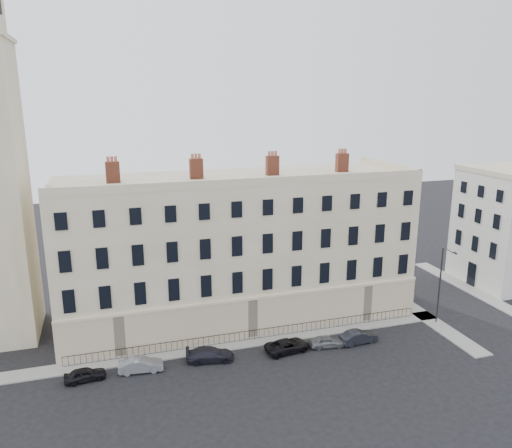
{
  "coord_description": "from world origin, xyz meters",
  "views": [
    {
      "loc": [
        -18.92,
        -36.83,
        23.04
      ],
      "look_at": [
        -4.4,
        10.0,
        10.39
      ],
      "focal_mm": 35.0,
      "sensor_mm": 36.0,
      "label": 1
    }
  ],
  "objects_px": {
    "car_a": "(85,374)",
    "car_c": "(210,354)",
    "car_b": "(141,365)",
    "car_e": "(327,341)",
    "car_f": "(359,337)",
    "car_d": "(288,346)",
    "streetlamp": "(441,282)"
  },
  "relations": [
    {
      "from": "car_c",
      "to": "car_f",
      "type": "distance_m",
      "value": 14.34
    },
    {
      "from": "car_b",
      "to": "car_f",
      "type": "height_order",
      "value": "car_f"
    },
    {
      "from": "car_a",
      "to": "car_b",
      "type": "xyz_separation_m",
      "value": [
        4.56,
        0.1,
        0.05
      ]
    },
    {
      "from": "car_d",
      "to": "streetlamp",
      "type": "xyz_separation_m",
      "value": [
        17.04,
        0.96,
        3.95
      ]
    },
    {
      "from": "car_e",
      "to": "streetlamp",
      "type": "xyz_separation_m",
      "value": [
        13.2,
        1.23,
        3.99
      ]
    },
    {
      "from": "car_b",
      "to": "car_a",
      "type": "bearing_deg",
      "value": 96.88
    },
    {
      "from": "car_b",
      "to": "car_d",
      "type": "height_order",
      "value": "car_b"
    },
    {
      "from": "car_a",
      "to": "car_c",
      "type": "relative_size",
      "value": 0.78
    },
    {
      "from": "car_a",
      "to": "streetlamp",
      "type": "relative_size",
      "value": 0.41
    },
    {
      "from": "car_e",
      "to": "car_f",
      "type": "distance_m",
      "value": 3.26
    },
    {
      "from": "car_d",
      "to": "car_f",
      "type": "height_order",
      "value": "car_f"
    },
    {
      "from": "car_b",
      "to": "car_d",
      "type": "relative_size",
      "value": 0.88
    },
    {
      "from": "car_f",
      "to": "car_c",
      "type": "bearing_deg",
      "value": 81.71
    },
    {
      "from": "car_a",
      "to": "car_d",
      "type": "bearing_deg",
      "value": -97.38
    },
    {
      "from": "car_c",
      "to": "car_d",
      "type": "distance_m",
      "value": 7.23
    },
    {
      "from": "car_c",
      "to": "streetlamp",
      "type": "distance_m",
      "value": 24.57
    },
    {
      "from": "car_e",
      "to": "car_a",
      "type": "bearing_deg",
      "value": 96.55
    },
    {
      "from": "car_f",
      "to": "streetlamp",
      "type": "relative_size",
      "value": 0.46
    },
    {
      "from": "car_d",
      "to": "car_a",
      "type": "bearing_deg",
      "value": 81.63
    },
    {
      "from": "car_b",
      "to": "car_e",
      "type": "bearing_deg",
      "value": -86.94
    },
    {
      "from": "car_a",
      "to": "car_c",
      "type": "bearing_deg",
      "value": -95.63
    },
    {
      "from": "car_e",
      "to": "car_f",
      "type": "bearing_deg",
      "value": -84.64
    },
    {
      "from": "car_c",
      "to": "streetlamp",
      "type": "relative_size",
      "value": 0.52
    },
    {
      "from": "car_a",
      "to": "car_e",
      "type": "bearing_deg",
      "value": -97.87
    },
    {
      "from": "car_c",
      "to": "car_e",
      "type": "relative_size",
      "value": 1.31
    },
    {
      "from": "car_b",
      "to": "car_f",
      "type": "distance_m",
      "value": 20.4
    },
    {
      "from": "car_d",
      "to": "streetlamp",
      "type": "distance_m",
      "value": 17.52
    },
    {
      "from": "car_c",
      "to": "car_d",
      "type": "xyz_separation_m",
      "value": [
        7.21,
        -0.49,
        -0.03
      ]
    },
    {
      "from": "streetlamp",
      "to": "car_b",
      "type": "bearing_deg",
      "value": -165.68
    },
    {
      "from": "car_a",
      "to": "streetlamp",
      "type": "bearing_deg",
      "value": -95.17
    },
    {
      "from": "car_c",
      "to": "streetlamp",
      "type": "height_order",
      "value": "streetlamp"
    },
    {
      "from": "car_d",
      "to": "streetlamp",
      "type": "bearing_deg",
      "value": -93.85
    }
  ]
}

